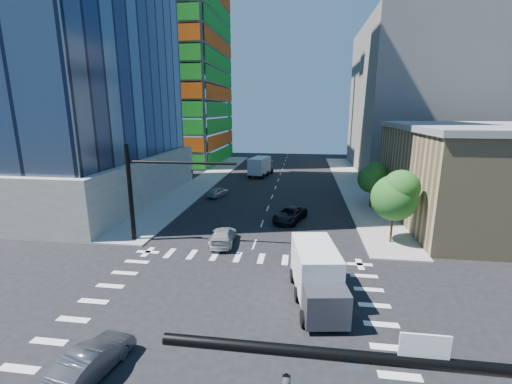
# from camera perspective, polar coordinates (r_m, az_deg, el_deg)

# --- Properties ---
(ground) EXTENTS (160.00, 160.00, 0.00)m
(ground) POSITION_cam_1_polar(r_m,az_deg,el_deg) (21.50, -5.10, -20.77)
(ground) COLOR black
(ground) RESTS_ON ground
(road_markings) EXTENTS (20.00, 20.00, 0.01)m
(road_markings) POSITION_cam_1_polar(r_m,az_deg,el_deg) (21.50, -5.10, -20.76)
(road_markings) COLOR silver
(road_markings) RESTS_ON ground
(sidewalk_ne) EXTENTS (5.00, 60.00, 0.15)m
(sidewalk_ne) POSITION_cam_1_polar(r_m,az_deg,el_deg) (59.11, 15.76, 1.29)
(sidewalk_ne) COLOR gray
(sidewalk_ne) RESTS_ON ground
(sidewalk_nw) EXTENTS (5.00, 60.00, 0.15)m
(sidewalk_nw) POSITION_cam_1_polar(r_m,az_deg,el_deg) (60.85, -8.24, 2.01)
(sidewalk_nw) COLOR gray
(sidewalk_nw) RESTS_ON ground
(construction_building) EXTENTS (25.16, 34.50, 70.60)m
(construction_building) POSITION_cam_1_polar(r_m,az_deg,el_deg) (86.18, -14.81, 21.47)
(construction_building) COLOR slate
(construction_building) RESTS_ON ground
(commercial_building) EXTENTS (20.50, 22.50, 10.60)m
(commercial_building) POSITION_cam_1_polar(r_m,az_deg,el_deg) (44.96, 35.33, 2.35)
(commercial_building) COLOR #A0895D
(commercial_building) RESTS_ON ground
(bg_building_ne) EXTENTS (24.00, 30.00, 28.00)m
(bg_building_ne) POSITION_cam_1_polar(r_m,az_deg,el_deg) (75.81, 26.15, 13.65)
(bg_building_ne) COLOR slate
(bg_building_ne) RESTS_ON ground
(signal_mast_nw) EXTENTS (10.20, 0.40, 9.00)m
(signal_mast_nw) POSITION_cam_1_polar(r_m,az_deg,el_deg) (32.75, -18.01, 1.23)
(signal_mast_nw) COLOR black
(signal_mast_nw) RESTS_ON sidewalk_nw
(tree_south) EXTENTS (4.16, 4.16, 6.82)m
(tree_south) POSITION_cam_1_polar(r_m,az_deg,el_deg) (33.14, 22.39, -0.43)
(tree_south) COLOR #382316
(tree_south) RESTS_ON sidewalk_ne
(tree_north) EXTENTS (3.54, 3.52, 5.78)m
(tree_north) POSITION_cam_1_polar(r_m,az_deg,el_deg) (44.79, 18.98, 2.37)
(tree_north) COLOR #382316
(tree_north) RESTS_ON sidewalk_ne
(car_nb_far) EXTENTS (4.18, 6.00, 1.52)m
(car_nb_far) POSITION_cam_1_polar(r_m,az_deg,el_deg) (38.30, 5.67, -3.75)
(car_nb_far) COLOR black
(car_nb_far) RESTS_ON ground
(car_sb_near) EXTENTS (2.53, 5.28, 1.49)m
(car_sb_near) POSITION_cam_1_polar(r_m,az_deg,el_deg) (32.05, -5.54, -7.29)
(car_sb_near) COLOR silver
(car_sb_near) RESTS_ON ground
(car_sb_mid) EXTENTS (2.84, 4.42, 1.40)m
(car_sb_mid) POSITION_cam_1_polar(r_m,az_deg,el_deg) (49.12, -6.40, 0.04)
(car_sb_mid) COLOR #B3B7BB
(car_sb_mid) RESTS_ON ground
(car_sb_cross) EXTENTS (2.34, 4.76, 1.50)m
(car_sb_cross) POSITION_cam_1_polar(r_m,az_deg,el_deg) (19.28, -25.80, -24.06)
(car_sb_cross) COLOR #4C4C51
(car_sb_cross) RESTS_ON ground
(box_truck_near) EXTENTS (3.71, 6.87, 3.43)m
(box_truck_near) POSITION_cam_1_polar(r_m,az_deg,el_deg) (22.76, 10.25, -14.41)
(box_truck_near) COLOR black
(box_truck_near) RESTS_ON ground
(box_truck_far) EXTENTS (4.24, 7.26, 3.57)m
(box_truck_far) POSITION_cam_1_polar(r_m,az_deg,el_deg) (64.36, 0.89, 4.14)
(box_truck_far) COLOR black
(box_truck_far) RESTS_ON ground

